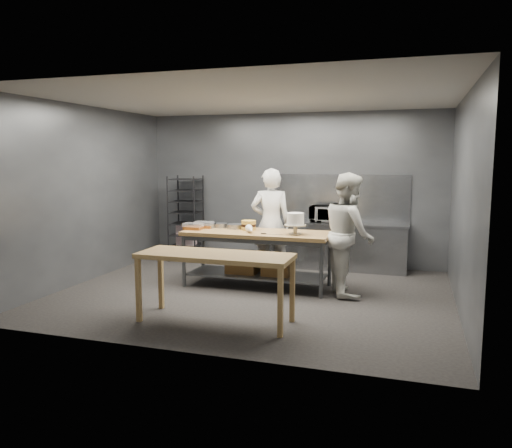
{
  "coord_description": "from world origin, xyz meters",
  "views": [
    {
      "loc": [
        2.36,
        -7.25,
        2.12
      ],
      "look_at": [
        -0.08,
        0.39,
        1.05
      ],
      "focal_mm": 35.0,
      "sensor_mm": 36.0,
      "label": 1
    }
  ],
  "objects_px": {
    "chef_right": "(349,234)",
    "microwave": "(325,214)",
    "frosted_cake_stand": "(295,221)",
    "speed_rack": "(186,219)",
    "work_table": "(257,252)",
    "near_counter": "(215,260)",
    "chef_behind": "(271,224)",
    "layer_cake": "(249,225)"
  },
  "relations": [
    {
      "from": "near_counter",
      "to": "speed_rack",
      "type": "xyz_separation_m",
      "value": [
        -2.1,
        3.53,
        0.04
      ]
    },
    {
      "from": "microwave",
      "to": "frosted_cake_stand",
      "type": "distance_m",
      "value": 1.87
    },
    {
      "from": "chef_behind",
      "to": "microwave",
      "type": "height_order",
      "value": "chef_behind"
    },
    {
      "from": "frosted_cake_stand",
      "to": "layer_cake",
      "type": "bearing_deg",
      "value": 163.32
    },
    {
      "from": "speed_rack",
      "to": "chef_behind",
      "type": "height_order",
      "value": "chef_behind"
    },
    {
      "from": "near_counter",
      "to": "speed_rack",
      "type": "relative_size",
      "value": 1.14
    },
    {
      "from": "speed_rack",
      "to": "chef_behind",
      "type": "distance_m",
      "value": 2.34
    },
    {
      "from": "chef_right",
      "to": "microwave",
      "type": "distance_m",
      "value": 1.86
    },
    {
      "from": "chef_right",
      "to": "speed_rack",
      "type": "bearing_deg",
      "value": 44.41
    },
    {
      "from": "near_counter",
      "to": "layer_cake",
      "type": "relative_size",
      "value": 8.23
    },
    {
      "from": "chef_right",
      "to": "layer_cake",
      "type": "bearing_deg",
      "value": 65.17
    },
    {
      "from": "work_table",
      "to": "near_counter",
      "type": "bearing_deg",
      "value": -89.05
    },
    {
      "from": "chef_right",
      "to": "frosted_cake_stand",
      "type": "bearing_deg",
      "value": 78.79
    },
    {
      "from": "speed_rack",
      "to": "work_table",
      "type": "bearing_deg",
      "value": -38.58
    },
    {
      "from": "work_table",
      "to": "chef_right",
      "type": "distance_m",
      "value": 1.54
    },
    {
      "from": "work_table",
      "to": "near_counter",
      "type": "distance_m",
      "value": 1.9
    },
    {
      "from": "work_table",
      "to": "frosted_cake_stand",
      "type": "xyz_separation_m",
      "value": [
        0.67,
        -0.14,
        0.57
      ]
    },
    {
      "from": "chef_right",
      "to": "frosted_cake_stand",
      "type": "xyz_separation_m",
      "value": [
        -0.82,
        -0.14,
        0.19
      ]
    },
    {
      "from": "work_table",
      "to": "layer_cake",
      "type": "distance_m",
      "value": 0.48
    },
    {
      "from": "chef_right",
      "to": "frosted_cake_stand",
      "type": "height_order",
      "value": "chef_right"
    },
    {
      "from": "work_table",
      "to": "microwave",
      "type": "bearing_deg",
      "value": 64.92
    },
    {
      "from": "speed_rack",
      "to": "chef_right",
      "type": "height_order",
      "value": "chef_right"
    },
    {
      "from": "work_table",
      "to": "speed_rack",
      "type": "xyz_separation_m",
      "value": [
        -2.07,
        1.65,
        0.28
      ]
    },
    {
      "from": "work_table",
      "to": "layer_cake",
      "type": "xyz_separation_m",
      "value": [
        -0.19,
        0.12,
        0.43
      ]
    },
    {
      "from": "speed_rack",
      "to": "layer_cake",
      "type": "xyz_separation_m",
      "value": [
        1.88,
        -1.53,
        0.14
      ]
    },
    {
      "from": "chef_right",
      "to": "frosted_cake_stand",
      "type": "relative_size",
      "value": 5.53
    },
    {
      "from": "chef_behind",
      "to": "near_counter",
      "type": "bearing_deg",
      "value": 78.88
    },
    {
      "from": "frosted_cake_stand",
      "to": "work_table",
      "type": "bearing_deg",
      "value": 168.56
    },
    {
      "from": "near_counter",
      "to": "chef_right",
      "type": "bearing_deg",
      "value": 52.19
    },
    {
      "from": "chef_behind",
      "to": "chef_right",
      "type": "distance_m",
      "value": 1.59
    },
    {
      "from": "microwave",
      "to": "layer_cake",
      "type": "bearing_deg",
      "value": -121.72
    },
    {
      "from": "frosted_cake_stand",
      "to": "chef_behind",
      "type": "bearing_deg",
      "value": 128.42
    },
    {
      "from": "frosted_cake_stand",
      "to": "speed_rack",
      "type": "bearing_deg",
      "value": 146.92
    },
    {
      "from": "near_counter",
      "to": "frosted_cake_stand",
      "type": "xyz_separation_m",
      "value": [
        0.64,
        1.75,
        0.33
      ]
    },
    {
      "from": "chef_behind",
      "to": "microwave",
      "type": "relative_size",
      "value": 3.58
    },
    {
      "from": "chef_behind",
      "to": "chef_right",
      "type": "xyz_separation_m",
      "value": [
        1.44,
        -0.65,
        -0.02
      ]
    },
    {
      "from": "frosted_cake_stand",
      "to": "layer_cake",
      "type": "relative_size",
      "value": 1.41
    },
    {
      "from": "chef_right",
      "to": "microwave",
      "type": "bearing_deg",
      "value": 0.79
    },
    {
      "from": "chef_behind",
      "to": "chef_right",
      "type": "bearing_deg",
      "value": 144.93
    },
    {
      "from": "frosted_cake_stand",
      "to": "chef_right",
      "type": "bearing_deg",
      "value": 9.52
    },
    {
      "from": "chef_behind",
      "to": "frosted_cake_stand",
      "type": "xyz_separation_m",
      "value": [
        0.63,
        -0.79,
        0.17
      ]
    },
    {
      "from": "chef_right",
      "to": "work_table",
      "type": "bearing_deg",
      "value": 69.3
    }
  ]
}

